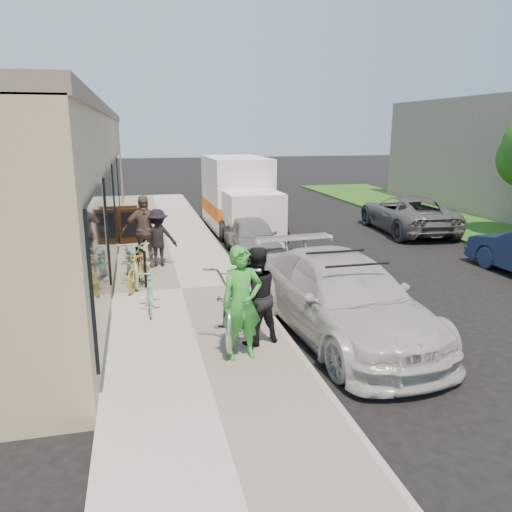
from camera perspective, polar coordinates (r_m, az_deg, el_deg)
ground at (r=9.05m, az=6.17°, el=-9.45°), size 120.00×120.00×0.00m
sidewalk at (r=11.39m, az=-8.54°, el=-4.07°), size 3.00×34.00×0.15m
curb at (r=11.61m, az=-0.88°, el=-3.60°), size 0.12×34.00×0.13m
storefront at (r=16.02m, az=-22.21°, el=7.84°), size 3.60×20.00×4.22m
bike_rack at (r=11.61m, az=-12.99°, el=-0.82°), size 0.23×0.60×0.88m
sandwich_board at (r=16.12m, az=-14.27°, el=3.47°), size 0.81×0.82×1.13m
sedan_white at (r=9.06m, az=9.89°, el=-4.69°), size 2.41×5.08×1.47m
sedan_silver at (r=14.75m, az=-0.46°, el=2.26°), size 1.42×3.32×1.12m
moving_truck at (r=18.19m, az=-1.94°, el=6.52°), size 2.09×5.42×2.65m
far_car_gray at (r=18.96m, az=16.86°, el=4.66°), size 2.65×4.97×1.33m
tandem_bike at (r=8.69m, az=-2.33°, el=-4.48°), size 1.56×2.76×1.37m
woman_rider at (r=7.69m, az=-1.65°, el=-5.38°), size 0.69×0.49×1.79m
man_standing at (r=8.21m, az=-0.10°, el=-4.58°), size 0.94×0.82×1.65m
cruiser_bike_a at (r=10.08m, az=-12.09°, el=-3.52°), size 0.44×1.50×0.90m
cruiser_bike_b at (r=11.98m, az=-14.00°, el=-0.47°), size 0.92×2.03×1.03m
cruiser_bike_c at (r=11.52m, az=-13.29°, el=-1.40°), size 0.86×1.52×0.88m
bystander_a at (r=13.19m, az=-11.15°, el=2.07°), size 0.98×0.58×1.50m
bystander_b at (r=13.16m, az=-12.69°, el=2.78°), size 1.13×0.55×1.87m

